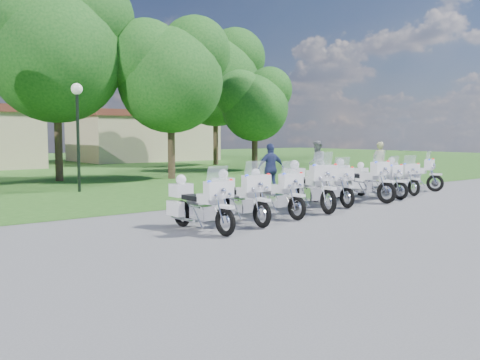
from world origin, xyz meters
TOP-DOWN VIEW (x-y plane):
  - ground at (0.00, 0.00)m, footprint 100.00×100.00m
  - grass_lawn at (0.00, 27.00)m, footprint 100.00×48.00m
  - motorcycle_0 at (-3.44, -0.40)m, footprint 0.83×2.32m
  - motorcycle_1 at (-1.99, -0.05)m, footprint 0.87×2.41m
  - motorcycle_2 at (-0.59, 0.24)m, footprint 0.77×2.31m
  - motorcycle_3 at (1.07, 0.52)m, footprint 1.24×2.58m
  - motorcycle_4 at (2.41, 0.95)m, footprint 1.02×2.30m
  - motorcycle_5 at (3.96, 0.98)m, footprint 0.96×2.56m
  - motorcycle_6 at (5.18, 1.18)m, footprint 0.83×2.24m
  - motorcycle_7 at (6.86, 1.50)m, footprint 1.12×2.14m
  - motorcycle_8 at (8.19, 1.92)m, footprint 1.29×2.28m
  - lamp_post at (-2.57, 9.40)m, footprint 0.44×0.44m
  - tree_1 at (-1.61, 14.62)m, footprint 7.39×6.30m
  - tree_2 at (3.35, 12.53)m, footprint 6.12×5.23m
  - tree_3 at (10.61, 14.76)m, footprint 4.79×4.09m
  - tree_4 at (12.03, 21.01)m, footprint 7.44×6.35m
  - building_east at (11.00, 30.00)m, footprint 11.44×7.28m
  - bystander_a at (9.96, 4.80)m, footprint 0.78×0.61m
  - bystander_b at (7.56, 6.44)m, footprint 1.19×1.19m
  - bystander_c at (2.80, 4.20)m, footprint 1.18×0.68m

SIDE VIEW (x-z plane):
  - ground at x=0.00m, z-range 0.00..0.00m
  - grass_lawn at x=0.00m, z-range 0.00..0.01m
  - motorcycle_7 at x=6.86m, z-range -0.12..1.36m
  - motorcycle_6 at x=5.18m, z-range -0.12..1.38m
  - motorcycle_2 at x=-0.59m, z-range -0.13..1.43m
  - motorcycle_4 at x=2.41m, z-range -0.13..1.43m
  - motorcycle_0 at x=-3.44m, z-range -0.13..1.43m
  - motorcycle_8 at x=8.19m, z-range -0.13..1.47m
  - motorcycle_1 at x=-1.99m, z-range -0.13..1.48m
  - motorcycle_5 at x=3.96m, z-range -0.14..1.58m
  - motorcycle_3 at x=1.07m, z-range -0.14..1.62m
  - bystander_a at x=9.96m, z-range 0.00..1.88m
  - bystander_c at x=2.80m, z-range 0.00..1.90m
  - bystander_b at x=7.56m, z-range 0.00..1.94m
  - building_east at x=11.00m, z-range 0.02..4.12m
  - lamp_post at x=-2.57m, z-range 1.07..5.27m
  - tree_3 at x=10.61m, z-range 1.03..7.41m
  - tree_2 at x=3.35m, z-range 1.32..9.49m
  - tree_1 at x=-1.61m, z-range 1.59..11.44m
  - tree_4 at x=12.03m, z-range 1.61..11.52m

